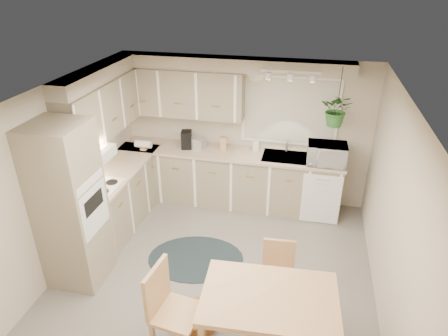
{
  "coord_description": "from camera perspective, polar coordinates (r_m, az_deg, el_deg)",
  "views": [
    {
      "loc": [
        0.99,
        -3.89,
        3.62
      ],
      "look_at": [
        -0.0,
        0.55,
        1.29
      ],
      "focal_mm": 32.0,
      "sensor_mm": 36.0,
      "label": 1
    }
  ],
  "objects": [
    {
      "name": "ceiling",
      "position": [
        4.2,
        -1.65,
        10.19
      ],
      "size": [
        4.2,
        4.2,
        0.0
      ],
      "primitive_type": "plane",
      "color": "silver",
      "rests_on": "wall_back"
    },
    {
      "name": "chair_left",
      "position": [
        4.29,
        -6.68,
        -19.7
      ],
      "size": [
        0.53,
        0.53,
        1.01
      ],
      "primitive_type": "cube",
      "rotation": [
        0.0,
        0.0,
        -1.71
      ],
      "color": "tan",
      "rests_on": "floor"
    },
    {
      "name": "hanging_plant",
      "position": [
        5.91,
        15.81,
        7.5
      ],
      "size": [
        0.52,
        0.56,
        0.38
      ],
      "primitive_type": "imported",
      "rotation": [
        0.0,
        0.0,
        -0.21
      ],
      "color": "#2B6026",
      "rests_on": "ceiling"
    },
    {
      "name": "window_blinds",
      "position": [
        6.3,
        9.36,
        8.04
      ],
      "size": [
        1.4,
        0.02,
        1.0
      ],
      "primitive_type": "cube",
      "color": "beige",
      "rests_on": "wall_back"
    },
    {
      "name": "soap_bottle",
      "position": [
        6.46,
        4.56,
        2.95
      ],
      "size": [
        0.11,
        0.22,
        0.1
      ],
      "primitive_type": "imported",
      "rotation": [
        0.0,
        0.0,
        0.07
      ],
      "color": "silver",
      "rests_on": "counter_back"
    },
    {
      "name": "braided_rug",
      "position": [
        5.65,
        -4.06,
        -12.73
      ],
      "size": [
        1.47,
        1.2,
        0.01
      ],
      "primitive_type": "ellipsoid",
      "rotation": [
        0.0,
        0.0,
        0.18
      ],
      "color": "black",
      "rests_on": "floor"
    },
    {
      "name": "knife_block",
      "position": [
        6.42,
        -0.1,
        3.52
      ],
      "size": [
        0.12,
        0.12,
        0.22
      ],
      "primitive_type": "cube",
      "rotation": [
        0.0,
        0.0,
        0.16
      ],
      "color": "tan",
      "rests_on": "counter_back"
    },
    {
      "name": "counter_back",
      "position": [
        6.4,
        0.67,
        2.16
      ],
      "size": [
        3.64,
        0.64,
        0.04
      ],
      "primitive_type": "cube",
      "color": "tan",
      "rests_on": "base_cab_back"
    },
    {
      "name": "wall_clock",
      "position": [
        6.19,
        4.55,
        13.57
      ],
      "size": [
        0.3,
        0.03,
        0.3
      ],
      "primitive_type": "cylinder",
      "rotation": [
        1.57,
        0.0,
        0.0
      ],
      "color": "#E0AE4F",
      "rests_on": "wall_back"
    },
    {
      "name": "pet_bed",
      "position": [
        4.84,
        -3.64,
        -20.41
      ],
      "size": [
        0.57,
        0.57,
        0.11
      ],
      "primitive_type": "cylinder",
      "rotation": [
        0.0,
        0.0,
        0.19
      ],
      "color": "#9F561F",
      "rests_on": "floor"
    },
    {
      "name": "upper_cab_back",
      "position": [
        6.41,
        -6.17,
        10.67
      ],
      "size": [
        2.0,
        0.35,
        0.75
      ],
      "primitive_type": "cube",
      "color": "gray",
      "rests_on": "wall_back"
    },
    {
      "name": "wall_left",
      "position": [
        5.47,
        -22.24,
        -1.33
      ],
      "size": [
        0.04,
        4.2,
        2.4
      ],
      "primitive_type": "cube",
      "color": "#BBAF9A",
      "rests_on": "floor"
    },
    {
      "name": "soffit_left",
      "position": [
        5.81,
        -17.54,
        12.75
      ],
      "size": [
        0.3,
        2.0,
        0.2
      ],
      "primitive_type": "cube",
      "color": "#BBAF9A",
      "rests_on": "wall_left"
    },
    {
      "name": "coffee_maker",
      "position": [
        6.51,
        -5.37,
        4.07
      ],
      "size": [
        0.2,
        0.23,
        0.29
      ],
      "primitive_type": "cube",
      "rotation": [
        0.0,
        0.0,
        0.22
      ],
      "color": "black",
      "rests_on": "counter_back"
    },
    {
      "name": "window_frame",
      "position": [
        6.31,
        9.36,
        8.07
      ],
      "size": [
        1.5,
        0.02,
        1.1
      ],
      "primitive_type": "cube",
      "color": "white",
      "rests_on": "wall_back"
    },
    {
      "name": "dining_table",
      "position": [
        4.29,
        6.24,
        -21.62
      ],
      "size": [
        1.35,
        0.94,
        0.82
      ],
      "primitive_type": "cube",
      "rotation": [
        0.0,
        0.0,
        0.06
      ],
      "color": "tan",
      "rests_on": "floor"
    },
    {
      "name": "soffit_back",
      "position": [
        6.11,
        1.07,
        14.61
      ],
      "size": [
        3.6,
        0.3,
        0.2
      ],
      "primitive_type": "cube",
      "color": "#BBAF9A",
      "rests_on": "wall_back"
    },
    {
      "name": "microwave",
      "position": [
        6.13,
        14.49,
        2.26
      ],
      "size": [
        0.58,
        0.33,
        0.39
      ],
      "primitive_type": "imported",
      "rotation": [
        0.0,
        0.0,
        0.03
      ],
      "color": "silver",
      "rests_on": "counter_back"
    },
    {
      "name": "range_hood",
      "position": [
        5.45,
        -18.31,
        1.62
      ],
      "size": [
        0.4,
        0.6,
        0.14
      ],
      "primitive_type": "cube",
      "color": "silver",
      "rests_on": "upper_cab_left"
    },
    {
      "name": "chair_back",
      "position": [
        4.77,
        7.59,
        -15.4
      ],
      "size": [
        0.41,
        0.41,
        0.83
      ],
      "primitive_type": "cube",
      "rotation": [
        0.0,
        0.0,
        3.2
      ],
      "color": "tan",
      "rests_on": "floor"
    },
    {
      "name": "upper_cab_left",
      "position": [
        5.92,
        -16.69,
        8.31
      ],
      "size": [
        0.35,
        2.0,
        0.75
      ],
      "primitive_type": "cube",
      "color": "gray",
      "rests_on": "wall_left"
    },
    {
      "name": "wall_oven_face",
      "position": [
        4.95,
        -18.02,
        -5.7
      ],
      "size": [
        0.02,
        0.56,
        0.58
      ],
      "primitive_type": "cube",
      "color": "silver",
      "rests_on": "oven_stack"
    },
    {
      "name": "counter_left",
      "position": [
        6.1,
        -14.99,
        -0.17
      ],
      "size": [
        0.64,
        1.89,
        0.04
      ],
      "primitive_type": "cube",
      "color": "tan",
      "rests_on": "base_cab_left"
    },
    {
      "name": "toaster",
      "position": [
        6.51,
        -4.04,
        3.61
      ],
      "size": [
        0.34,
        0.24,
        0.19
      ],
      "primitive_type": "cube",
      "rotation": [
        0.0,
        0.0,
        -0.24
      ],
      "color": "#ADAFB5",
      "rests_on": "counter_back"
    },
    {
      "name": "sink",
      "position": [
        6.32,
        8.71,
        1.26
      ],
      "size": [
        0.7,
        0.48,
        0.1
      ],
      "primitive_type": "cube",
      "color": "#ADAFB5",
      "rests_on": "counter_back"
    },
    {
      "name": "base_cab_left",
      "position": [
        6.33,
        -14.57,
        -3.95
      ],
      "size": [
        0.6,
        1.85,
        0.9
      ],
      "primitive_type": "cube",
      "color": "gray",
      "rests_on": "floor"
    },
    {
      "name": "floor",
      "position": [
        5.41,
        -1.3,
        -14.94
      ],
      "size": [
        4.2,
        4.2,
        0.0
      ],
      "primitive_type": "plane",
      "color": "slate",
      "rests_on": "ground"
    },
    {
      "name": "cooktop",
      "position": [
        5.64,
        -17.48,
        -2.57
      ],
      "size": [
        0.52,
        0.58,
        0.02
      ],
      "primitive_type": "cube",
      "color": "silver",
      "rests_on": "counter_left"
    },
    {
      "name": "dishwasher_front",
      "position": [
        6.27,
        13.64,
        -4.41
      ],
      "size": [
        0.58,
        0.02,
        0.83
      ],
      "primitive_type": "cube",
      "color": "silver",
      "rests_on": "base_cab_back"
    },
    {
      "name": "track_light_bar",
      "position": [
        5.6,
        9.52,
        13.42
      ],
      "size": [
        0.8,
        0.04,
        0.04
      ],
      "primitive_type": "cube",
      "color": "silver",
      "rests_on": "ceiling"
    },
    {
      "name": "base_cab_back",
      "position": [
        6.62,
        0.67,
        -1.49
      ],
      "size": [
        3.6,
        0.6,
        0.9
      ],
      "primitive_type": "cube",
      "color": "gray",
      "rests_on": "floor"
    },
    {
      "name": "wall_back",
      "position": [
        6.54,
        2.97,
        5.34
      ],
      "size": [
        4.0,
        0.04,
        2.4
      ],
      "primitive_type": "cube",
      "color": "#BBAF9A",
      "rests_on": "floor"
    },
    {
      "name": "oven_stack",
      "position": [
        5.11,
        -21.15,
        -5.17
      ],
      "size": [
        0.65,
        0.65,
        2.1
      ],
      "primitive_type": "cube",
      "color": "gray",
      "rests_on": "floor"
    },
    {
      "name": "wall_right",
      "position": [
        4.69,
        23.14,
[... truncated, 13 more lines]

